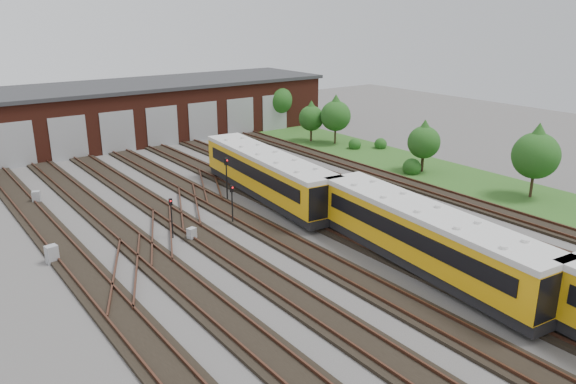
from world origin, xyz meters
TOP-DOWN VIEW (x-y plane):
  - ground at (0.00, 0.00)m, footprint 120.00×120.00m
  - track_network at (-0.17, 0.59)m, footprint 30.40×70.00m
  - maintenance_shed at (-0.01, 39.97)m, footprint 51.00×12.50m
  - grass_verge at (19.00, 10.00)m, footprint 8.00×55.00m
  - metro_train at (2.00, -3.83)m, footprint 4.58×48.69m
  - signal_mast_0 at (-7.56, 9.24)m, footprint 0.25×0.24m
  - signal_mast_1 at (-3.04, 9.10)m, footprint 0.26×0.25m
  - signal_mast_2 at (-0.75, 13.75)m, footprint 0.31×0.30m
  - signal_mast_3 at (2.46, 14.59)m, footprint 0.31×0.30m
  - relay_cabinet_0 at (-15.00, 9.94)m, footprint 0.74×0.65m
  - relay_cabinet_1 at (-13.07, 21.93)m, footprint 0.74×0.69m
  - relay_cabinet_2 at (-6.75, 8.08)m, footprint 0.63×0.57m
  - relay_cabinet_3 at (1.72, 12.10)m, footprint 0.72×0.61m
  - relay_cabinet_4 at (4.69, 18.12)m, footprint 0.69×0.58m
  - tree_0 at (19.17, 35.00)m, footprint 3.75×3.75m
  - tree_1 at (17.66, 26.27)m, footprint 2.85×2.85m
  - tree_2 at (19.05, 23.67)m, footprint 3.37×3.37m
  - tree_3 at (18.06, 10.20)m, footprint 2.98×2.98m
  - tree_4 at (19.26, -0.01)m, footprint 3.68×3.68m
  - bush_0 at (16.78, 10.32)m, footprint 1.69×1.69m
  - bush_1 at (19.19, 20.58)m, footprint 1.34×1.34m
  - bush_2 at (21.59, 19.06)m, footprint 1.35×1.35m

SIDE VIEW (x-z plane):
  - ground at x=0.00m, z-range 0.00..0.00m
  - grass_verge at x=19.00m, z-range 0.00..0.05m
  - track_network at x=-0.17m, z-range -0.06..0.27m
  - relay_cabinet_2 at x=-6.75m, z-range 0.00..0.88m
  - relay_cabinet_1 at x=-13.07m, z-range 0.00..0.99m
  - relay_cabinet_0 at x=-15.00m, z-range 0.00..1.10m
  - relay_cabinet_3 at x=1.72m, z-range 0.00..1.12m
  - relay_cabinet_4 at x=4.69m, z-range 0.00..1.14m
  - bush_1 at x=19.19m, z-range 0.00..1.34m
  - bush_2 at x=21.59m, z-range 0.00..1.35m
  - bush_0 at x=16.78m, z-range 0.00..1.69m
  - signal_mast_0 at x=-7.56m, z-range 0.39..3.13m
  - signal_mast_1 at x=-3.04m, z-range 0.41..3.25m
  - signal_mast_3 at x=2.46m, z-range 0.46..3.63m
  - metro_train at x=2.00m, z-range 0.37..3.78m
  - signal_mast_2 at x=-0.75m, z-range 0.48..3.93m
  - tree_1 at x=17.66m, z-range 0.67..5.39m
  - tree_3 at x=18.06m, z-range 0.70..5.65m
  - maintenance_shed at x=-0.01m, z-range 0.03..6.38m
  - tree_2 at x=19.05m, z-range 0.80..6.38m
  - tree_4 at x=19.26m, z-range 0.87..6.97m
  - tree_0 at x=19.17m, z-range 0.88..7.10m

